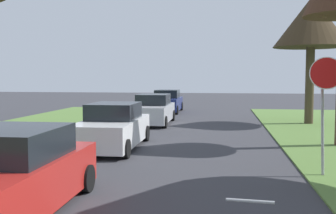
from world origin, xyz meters
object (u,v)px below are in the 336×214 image
(stop_sign_far, at_px, (325,90))
(street_tree_right_far, at_px, (311,23))
(parked_sedan_silver, at_px, (153,110))
(parked_sedan_red, at_px, (9,177))
(parked_sedan_navy, at_px, (167,102))
(parked_sedan_white, at_px, (113,127))

(stop_sign_far, distance_m, street_tree_right_far, 11.85)
(stop_sign_far, bearing_deg, parked_sedan_silver, 121.17)
(parked_sedan_red, height_order, parked_sedan_navy, same)
(stop_sign_far, bearing_deg, parked_sedan_red, -149.30)
(parked_sedan_white, bearing_deg, stop_sign_far, -26.23)
(stop_sign_far, height_order, parked_sedan_navy, stop_sign_far)
(parked_sedan_white, height_order, parked_sedan_navy, same)
(parked_sedan_red, bearing_deg, parked_sedan_white, 90.64)
(parked_sedan_red, bearing_deg, street_tree_right_far, 61.30)
(street_tree_right_far, distance_m, parked_sedan_white, 12.48)
(stop_sign_far, relative_size, parked_sedan_white, 0.67)
(parked_sedan_white, bearing_deg, parked_sedan_red, -89.36)
(parked_sedan_navy, bearing_deg, parked_sedan_silver, -87.75)
(parked_sedan_white, xyz_separation_m, parked_sedan_silver, (0.11, 7.18, 0.00))
(parked_sedan_white, bearing_deg, parked_sedan_navy, 90.67)
(street_tree_right_far, relative_size, parked_sedan_silver, 1.49)
(street_tree_right_far, distance_m, parked_sedan_navy, 11.31)
(stop_sign_far, relative_size, parked_sedan_navy, 0.67)
(parked_sedan_silver, distance_m, parked_sedan_navy, 6.96)
(parked_sedan_red, distance_m, parked_sedan_silver, 14.02)
(stop_sign_far, height_order, parked_sedan_red, stop_sign_far)
(parked_sedan_navy, bearing_deg, parked_sedan_red, -89.34)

